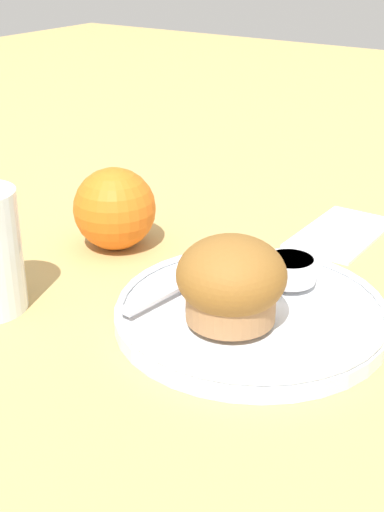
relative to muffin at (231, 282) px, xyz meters
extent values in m
plane|color=tan|center=(0.04, 0.02, -0.05)|extent=(3.00, 3.00, 0.00)
cylinder|color=white|center=(0.03, 0.00, -0.05)|extent=(0.24, 0.24, 0.01)
torus|color=white|center=(0.03, 0.00, -0.04)|extent=(0.24, 0.24, 0.01)
cylinder|color=#9E7047|center=(0.00, 0.00, -0.02)|extent=(0.07, 0.07, 0.03)
ellipsoid|color=brown|center=(0.00, 0.00, 0.01)|extent=(0.09, 0.09, 0.06)
cylinder|color=silver|center=(0.09, -0.01, -0.02)|extent=(0.05, 0.05, 0.02)
cylinder|color=white|center=(0.09, -0.01, -0.01)|extent=(0.04, 0.04, 0.00)
sphere|color=maroon|center=(0.03, 0.04, -0.03)|extent=(0.02, 0.02, 0.02)
sphere|color=maroon|center=(0.05, 0.04, -0.03)|extent=(0.02, 0.02, 0.02)
cube|color=silver|center=(0.03, 0.07, -0.03)|extent=(0.15, 0.03, 0.00)
sphere|color=orange|center=(0.09, 0.20, -0.01)|extent=(0.09, 0.09, 0.09)
cube|color=white|center=(0.26, 0.01, -0.05)|extent=(0.14, 0.08, 0.01)
camera|label=1|loc=(-0.44, -0.26, 0.26)|focal=50.00mm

